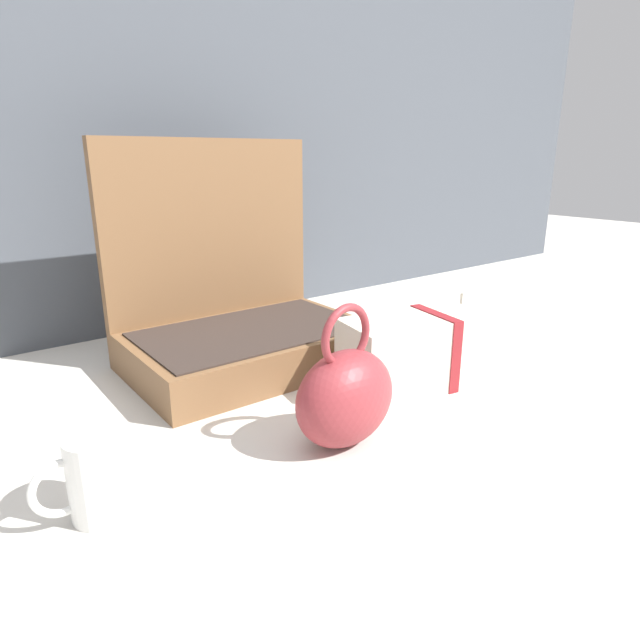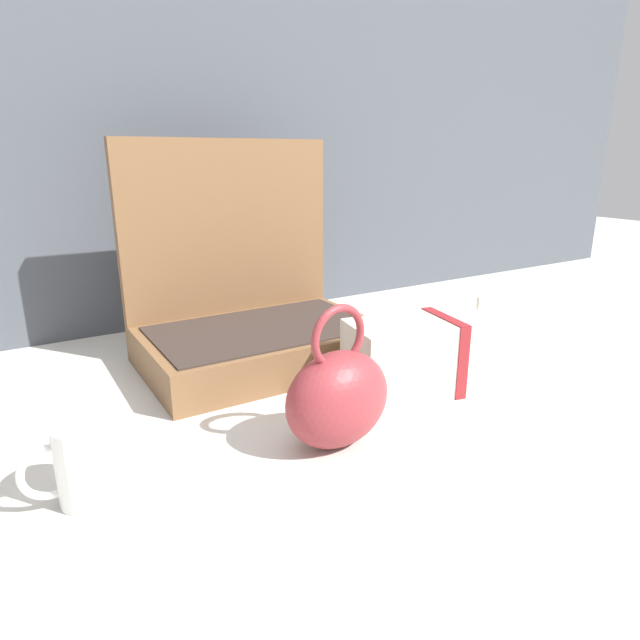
# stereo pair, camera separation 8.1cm
# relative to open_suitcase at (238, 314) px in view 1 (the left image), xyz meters

# --- Properties ---
(ground_plane) EXTENTS (6.00, 6.00, 0.00)m
(ground_plane) POSITION_rel_open_suitcase_xyz_m (-0.02, -0.25, -0.09)
(ground_plane) COLOR beige
(open_suitcase) EXTENTS (0.43, 0.30, 0.42)m
(open_suitcase) POSITION_rel_open_suitcase_xyz_m (0.00, 0.00, 0.00)
(open_suitcase) COLOR brown
(open_suitcase) RESTS_ON ground_plane
(teal_pouch_handbag) EXTENTS (0.17, 0.12, 0.20)m
(teal_pouch_handbag) POSITION_rel_open_suitcase_xyz_m (-0.04, -0.37, -0.02)
(teal_pouch_handbag) COLOR maroon
(teal_pouch_handbag) RESTS_ON ground_plane
(cream_toiletry_bag) EXTENTS (0.26, 0.16, 0.13)m
(cream_toiletry_bag) POSITION_rel_open_suitcase_xyz_m (0.18, -0.29, -0.03)
(cream_toiletry_bag) COLOR silver
(cream_toiletry_bag) RESTS_ON ground_plane
(coffee_mug) EXTENTS (0.11, 0.07, 0.10)m
(coffee_mug) POSITION_rel_open_suitcase_xyz_m (-0.36, -0.32, -0.04)
(coffee_mug) COLOR white
(coffee_mug) RESTS_ON ground_plane
(info_card_left) EXTENTS (0.09, 0.02, 0.13)m
(info_card_left) POSITION_rel_open_suitcase_xyz_m (0.40, -0.24, -0.03)
(info_card_left) COLOR white
(info_card_left) RESTS_ON ground_plane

